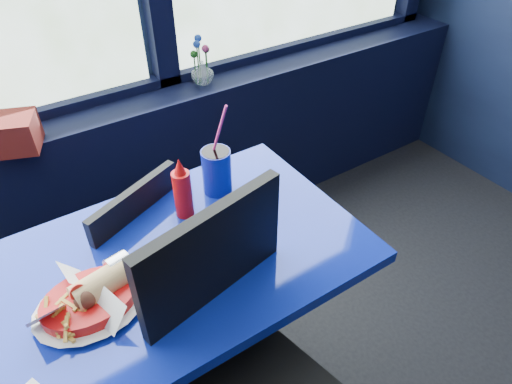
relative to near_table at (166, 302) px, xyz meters
name	(u,v)px	position (x,y,z in m)	size (l,w,h in m)	color
window_sill	(21,220)	(-0.30, 0.87, -0.17)	(5.00, 0.26, 0.80)	black
near_table	(166,302)	(0.00, 0.00, 0.00)	(1.20, 0.70, 0.75)	black
chair_near_front	(235,364)	(0.06, -0.31, 0.02)	(0.55, 0.55, 1.03)	black
chair_near_back	(149,247)	(0.07, 0.33, -0.08)	(0.50, 0.50, 0.85)	black
flower_vase	(202,70)	(0.61, 0.85, 0.30)	(0.14, 0.14, 0.22)	silver
food_basket	(91,298)	(-0.20, -0.05, 0.22)	(0.30, 0.30, 0.10)	red
ketchup_bottle	(182,191)	(0.16, 0.15, 0.28)	(0.06, 0.06, 0.21)	red
soda_cup	(217,170)	(0.31, 0.20, 0.26)	(0.10, 0.10, 0.33)	navy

